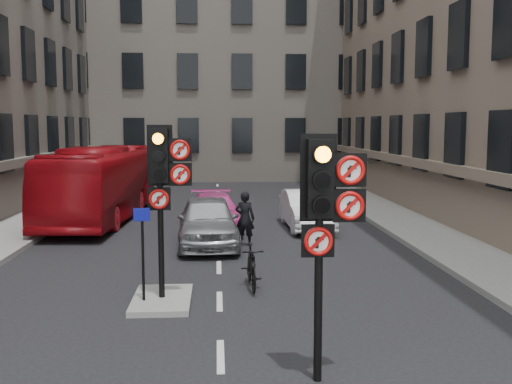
{
  "coord_description": "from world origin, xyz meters",
  "views": [
    {
      "loc": [
        -0.04,
        -7.26,
        3.71
      ],
      "look_at": [
        0.6,
        2.47,
        2.6
      ],
      "focal_mm": 42.0,
      "sensor_mm": 36.0,
      "label": 1
    }
  ],
  "objects": [
    {
      "name": "motorcycle",
      "position": [
        0.73,
        6.0,
        0.49
      ],
      "size": [
        0.53,
        1.66,
        0.98
      ],
      "primitive_type": "imported",
      "rotation": [
        0.0,
        0.0,
        0.04
      ],
      "color": "black",
      "rests_on": "ground"
    },
    {
      "name": "centre_island",
      "position": [
        -1.2,
        5.0,
        0.06
      ],
      "size": [
        1.2,
        2.0,
        0.12
      ],
      "primitive_type": "cube",
      "color": "gray",
      "rests_on": "ground"
    },
    {
      "name": "bus_red",
      "position": [
        -4.5,
        16.21,
        1.42
      ],
      "size": [
        2.95,
        10.33,
        2.85
      ],
      "primitive_type": "imported",
      "rotation": [
        0.0,
        0.0,
        -0.06
      ],
      "color": "maroon",
      "rests_on": "ground"
    },
    {
      "name": "car_white",
      "position": [
        3.15,
        13.71,
        0.68
      ],
      "size": [
        1.54,
        4.15,
        1.36
      ],
      "primitive_type": "imported",
      "rotation": [
        0.0,
        0.0,
        0.03
      ],
      "color": "silver",
      "rests_on": "ground"
    },
    {
      "name": "info_sign",
      "position": [
        -1.55,
        4.77,
        1.36
      ],
      "size": [
        0.33,
        0.09,
        1.91
      ],
      "rotation": [
        0.0,
        0.0,
        -0.0
      ],
      "color": "black",
      "rests_on": "centre_island"
    },
    {
      "name": "pavement_right",
      "position": [
        7.2,
        12.0,
        0.08
      ],
      "size": [
        3.0,
        50.0,
        0.16
      ],
      "primitive_type": "cube",
      "color": "gray",
      "rests_on": "ground"
    },
    {
      "name": "car_pink",
      "position": [
        -0.13,
        13.53,
        0.63
      ],
      "size": [
        2.06,
        4.46,
        1.26
      ],
      "primitive_type": "imported",
      "rotation": [
        0.0,
        0.0,
        0.07
      ],
      "color": "#D43E91",
      "rests_on": "ground"
    },
    {
      "name": "signal_near",
      "position": [
        1.49,
        0.99,
        2.58
      ],
      "size": [
        0.91,
        0.4,
        3.58
      ],
      "color": "black",
      "rests_on": "ground"
    },
    {
      "name": "car_silver",
      "position": [
        -0.33,
        10.85,
        0.76
      ],
      "size": [
        1.99,
        4.55,
        1.53
      ],
      "primitive_type": "imported",
      "rotation": [
        0.0,
        0.0,
        0.04
      ],
      "color": "#919598",
      "rests_on": "ground"
    },
    {
      "name": "building_far",
      "position": [
        0.0,
        38.0,
        10.0
      ],
      "size": [
        30.0,
        14.0,
        20.0
      ],
      "primitive_type": "cube",
      "color": "#6D655C",
      "rests_on": "ground"
    },
    {
      "name": "signal_far",
      "position": [
        -1.11,
        4.99,
        2.7
      ],
      "size": [
        0.91,
        0.4,
        3.58
      ],
      "color": "black",
      "rests_on": "centre_island"
    },
    {
      "name": "motorcyclist",
      "position": [
        0.81,
        10.83,
        0.84
      ],
      "size": [
        0.7,
        0.56,
        1.67
      ],
      "primitive_type": "imported",
      "rotation": [
        0.0,
        0.0,
        2.85
      ],
      "color": "black",
      "rests_on": "ground"
    }
  ]
}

